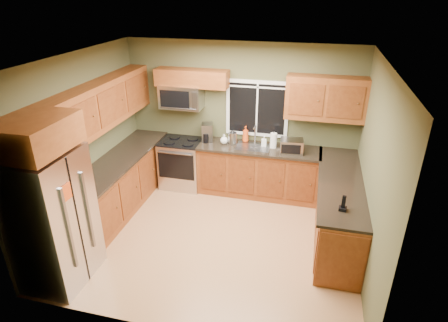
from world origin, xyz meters
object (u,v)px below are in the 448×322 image
at_px(coffee_maker, 207,133).
at_px(soap_bottle_b, 264,141).
at_px(kettle, 232,138).
at_px(paper_towel_roll, 273,140).
at_px(range, 182,163).
at_px(soap_bottle_a, 246,134).
at_px(refrigerator, 53,219).
at_px(microwave, 181,97).
at_px(toaster_oven, 292,146).
at_px(cordless_phone, 343,206).
at_px(soap_bottle_c, 224,139).

height_order(coffee_maker, soap_bottle_b, coffee_maker).
relative_size(kettle, paper_towel_roll, 0.92).
xyz_separation_m(range, soap_bottle_a, (1.17, 0.23, 0.62)).
height_order(refrigerator, range, refrigerator).
distance_m(refrigerator, range, 2.89).
bearing_deg(soap_bottle_b, kettle, -175.26).
height_order(coffee_maker, kettle, coffee_maker).
distance_m(range, microwave, 1.27).
bearing_deg(microwave, range, -89.98).
height_order(toaster_oven, paper_towel_roll, paper_towel_roll).
distance_m(microwave, toaster_oven, 2.15).
relative_size(range, soap_bottle_b, 4.97).
bearing_deg(refrigerator, kettle, 59.56).
relative_size(microwave, paper_towel_roll, 2.57).
distance_m(kettle, cordless_phone, 2.58).
height_order(range, paper_towel_roll, paper_towel_roll).
xyz_separation_m(coffee_maker, kettle, (0.49, -0.04, -0.03)).
bearing_deg(soap_bottle_c, coffee_maker, 170.10).
xyz_separation_m(soap_bottle_b, cordless_phone, (1.29, -1.84, -0.03)).
distance_m(kettle, soap_bottle_a, 0.28).
bearing_deg(soap_bottle_a, coffee_maker, -168.42).
bearing_deg(soap_bottle_c, soap_bottle_b, 5.04).
distance_m(refrigerator, paper_towel_roll, 3.71).
height_order(refrigerator, soap_bottle_a, refrigerator).
height_order(soap_bottle_b, soap_bottle_c, soap_bottle_b).
bearing_deg(kettle, soap_bottle_a, 42.03).
xyz_separation_m(microwave, soap_bottle_a, (1.17, 0.09, -0.64)).
bearing_deg(kettle, cordless_phone, -44.12).
bearing_deg(coffee_maker, soap_bottle_a, 11.58).
xyz_separation_m(microwave, cordless_phone, (2.82, -1.89, -0.73)).
relative_size(refrigerator, microwave, 2.37).
height_order(microwave, soap_bottle_a, microwave).
relative_size(kettle, soap_bottle_b, 1.44).
xyz_separation_m(kettle, cordless_phone, (1.85, -1.80, -0.06)).
relative_size(paper_towel_roll, soap_bottle_b, 1.57).
bearing_deg(soap_bottle_b, cordless_phone, -55.05).
height_order(toaster_oven, cordless_phone, toaster_oven).
xyz_separation_m(toaster_oven, cordless_phone, (0.79, -1.67, -0.06)).
bearing_deg(coffee_maker, refrigerator, -112.24).
height_order(toaster_oven, soap_bottle_a, soap_bottle_a).
height_order(kettle, soap_bottle_a, soap_bottle_a).
xyz_separation_m(range, cordless_phone, (2.82, -1.75, 0.53)).
bearing_deg(kettle, refrigerator, -120.44).
bearing_deg(soap_bottle_a, microwave, -175.39).
relative_size(range, microwave, 1.23).
relative_size(toaster_oven, soap_bottle_b, 2.17).
xyz_separation_m(paper_towel_roll, soap_bottle_a, (-0.53, 0.17, 0.01)).
bearing_deg(kettle, soap_bottle_c, -173.87).
height_order(paper_towel_roll, cordless_phone, paper_towel_roll).
height_order(soap_bottle_a, soap_bottle_c, soap_bottle_a).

